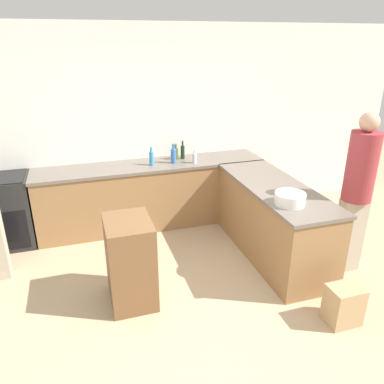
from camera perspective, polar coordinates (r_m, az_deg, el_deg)
ground_plane at (r=3.75m, az=1.39°, el=-19.19°), size 14.00×14.00×0.00m
wall_back at (r=5.34m, az=-7.19°, el=9.86°), size 8.00×0.06×2.70m
counter_back at (r=5.30m, az=-6.07°, el=-0.35°), size 3.13×0.62×0.90m
counter_peninsula at (r=4.64m, az=12.18°, el=-4.24°), size 0.69×1.92×0.90m
range_oven at (r=5.31m, az=-26.68°, el=-2.68°), size 0.68×0.60×0.92m
island_table at (r=3.80m, az=-9.37°, el=-10.45°), size 0.44×0.57×0.90m
mixing_bowl at (r=3.97m, az=14.70°, el=-0.98°), size 0.32×0.32×0.12m
dish_soap_bottle at (r=5.07m, az=-6.18°, el=5.19°), size 0.06×0.06×0.25m
water_bottle_blue at (r=5.13m, az=-2.84°, el=5.59°), size 0.08×0.08×0.27m
vinegar_bottle_clear at (r=5.13m, az=0.37°, el=5.23°), size 0.06×0.06×0.19m
olive_oil_bottle at (r=5.30m, az=-2.47°, el=5.90°), size 0.07×0.07×0.22m
wine_bottle_dark at (r=5.32m, az=-1.44°, el=6.17°), size 0.06×0.06×0.26m
person_at_peninsula at (r=4.39m, az=23.90°, el=0.48°), size 0.31×0.31×1.82m
paper_bag at (r=3.90m, az=22.08°, el=-15.65°), size 0.31×0.24×0.39m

